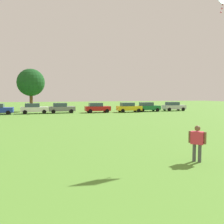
{
  "coord_description": "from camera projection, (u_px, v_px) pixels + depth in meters",
  "views": [
    {
      "loc": [
        0.72,
        -0.31,
        3.11
      ],
      "look_at": [
        3.27,
        8.81,
        2.45
      ],
      "focal_mm": 40.41,
      "sensor_mm": 36.0,
      "label": 1
    }
  ],
  "objects": [
    {
      "name": "tree_far_right",
      "position": [
        31.0,
        83.0,
        46.42
      ],
      "size": [
        5.04,
        5.04,
        7.85
      ],
      "color": "brown",
      "rests_on": "ground"
    },
    {
      "name": "parked_car_gray_2",
      "position": [
        62.0,
        108.0,
        42.35
      ],
      "size": [
        4.3,
        2.02,
        1.68
      ],
      "color": "slate",
      "rests_on": "ground"
    },
    {
      "name": "parked_car_green_5",
      "position": [
        148.0,
        107.0,
        45.95
      ],
      "size": [
        4.3,
        2.02,
        1.68
      ],
      "color": "#196B38",
      "rests_on": "ground"
    },
    {
      "name": "parked_car_white_1",
      "position": [
        34.0,
        108.0,
        40.84
      ],
      "size": [
        4.3,
        2.02,
        1.68
      ],
      "color": "white",
      "rests_on": "ground"
    },
    {
      "name": "adult_bystander",
      "position": [
        197.0,
        140.0,
        11.58
      ],
      "size": [
        0.6,
        0.62,
        1.69
      ],
      "rotation": [
        0.0,
        0.0,
        5.46
      ],
      "color": "#4C4C51",
      "rests_on": "ground"
    },
    {
      "name": "parked_car_yellow_4",
      "position": [
        129.0,
        107.0,
        44.25
      ],
      "size": [
        4.3,
        2.02,
        1.68
      ],
      "color": "yellow",
      "rests_on": "ground"
    },
    {
      "name": "parked_car_silver_6",
      "position": [
        174.0,
        106.0,
        47.95
      ],
      "size": [
        4.3,
        2.02,
        1.68
      ],
      "color": "silver",
      "rests_on": "ground"
    },
    {
      "name": "ground_plane",
      "position": [
        35.0,
        121.0,
        29.14
      ],
      "size": [
        160.0,
        160.0,
        0.0
      ],
      "primitive_type": "plane",
      "color": "#568C33"
    },
    {
      "name": "kite",
      "position": [
        223.0,
        1.0,
        14.55
      ],
      "size": [
        1.28,
        0.89,
        1.11
      ],
      "color": "#3FBFE5"
    },
    {
      "name": "parked_car_red_3",
      "position": [
        97.0,
        108.0,
        43.2
      ],
      "size": [
        4.3,
        2.02,
        1.68
      ],
      "color": "red",
      "rests_on": "ground"
    }
  ]
}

